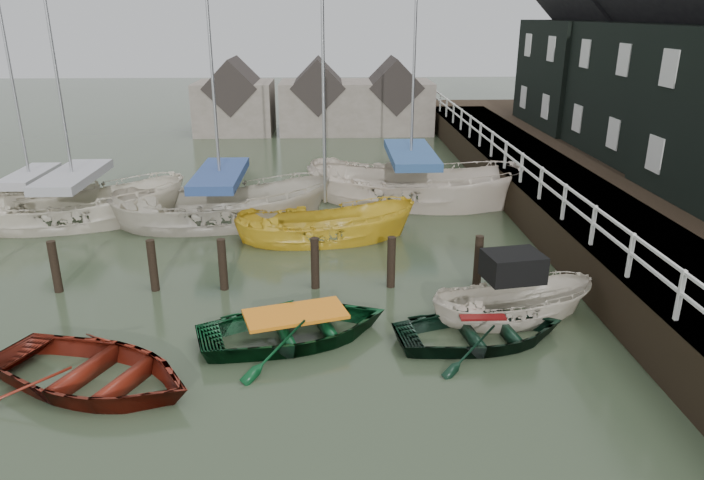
{
  "coord_description": "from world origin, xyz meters",
  "views": [
    {
      "loc": [
        1.61,
        -12.2,
        6.88
      ],
      "look_at": [
        2.16,
        2.82,
        1.4
      ],
      "focal_mm": 32.0,
      "sensor_mm": 36.0,
      "label": 1
    }
  ],
  "objects_px": {
    "motorboat": "(511,315)",
    "sailboat_c": "(326,238)",
    "rowboat_red": "(94,386)",
    "sailboat_a": "(80,221)",
    "sailboat_b": "(223,222)",
    "sailboat_d": "(410,201)",
    "sailboat_e": "(36,209)",
    "rowboat_green": "(296,339)",
    "rowboat_dkgreen": "(481,341)"
  },
  "relations": [
    {
      "from": "sailboat_d",
      "to": "sailboat_e",
      "type": "xyz_separation_m",
      "value": [
        -13.89,
        -0.53,
        0.01
      ]
    },
    {
      "from": "rowboat_red",
      "to": "sailboat_e",
      "type": "height_order",
      "value": "sailboat_e"
    },
    {
      "from": "motorboat",
      "to": "sailboat_c",
      "type": "xyz_separation_m",
      "value": [
        -4.42,
        5.78,
        -0.09
      ]
    },
    {
      "from": "rowboat_dkgreen",
      "to": "motorboat",
      "type": "relative_size",
      "value": 0.92
    },
    {
      "from": "rowboat_dkgreen",
      "to": "motorboat",
      "type": "distance_m",
      "value": 1.42
    },
    {
      "from": "rowboat_green",
      "to": "sailboat_a",
      "type": "height_order",
      "value": "sailboat_a"
    },
    {
      "from": "sailboat_d",
      "to": "sailboat_a",
      "type": "bearing_deg",
      "value": 118.32
    },
    {
      "from": "rowboat_red",
      "to": "sailboat_e",
      "type": "bearing_deg",
      "value": 51.06
    },
    {
      "from": "sailboat_a",
      "to": "sailboat_b",
      "type": "height_order",
      "value": "sailboat_b"
    },
    {
      "from": "rowboat_green",
      "to": "sailboat_b",
      "type": "xyz_separation_m",
      "value": [
        -2.91,
        8.29,
        0.06
      ]
    },
    {
      "from": "rowboat_red",
      "to": "sailboat_c",
      "type": "bearing_deg",
      "value": -5.21
    },
    {
      "from": "sailboat_a",
      "to": "sailboat_e",
      "type": "distance_m",
      "value": 2.64
    },
    {
      "from": "sailboat_a",
      "to": "sailboat_e",
      "type": "xyz_separation_m",
      "value": [
        -2.16,
        1.52,
        0.01
      ]
    },
    {
      "from": "rowboat_red",
      "to": "rowboat_dkgreen",
      "type": "xyz_separation_m",
      "value": [
        7.97,
        1.47,
        0.0
      ]
    },
    {
      "from": "rowboat_red",
      "to": "sailboat_b",
      "type": "bearing_deg",
      "value": 17.83
    },
    {
      "from": "sailboat_a",
      "to": "sailboat_d",
      "type": "bearing_deg",
      "value": -93.17
    },
    {
      "from": "rowboat_dkgreen",
      "to": "sailboat_c",
      "type": "xyz_separation_m",
      "value": [
        -3.46,
        6.83,
        0.02
      ]
    },
    {
      "from": "rowboat_dkgreen",
      "to": "motorboat",
      "type": "xyz_separation_m",
      "value": [
        0.95,
        1.05,
        0.11
      ]
    },
    {
      "from": "motorboat",
      "to": "sailboat_d",
      "type": "relative_size",
      "value": 0.32
    },
    {
      "from": "rowboat_red",
      "to": "sailboat_e",
      "type": "distance_m",
      "value": 13.26
    },
    {
      "from": "rowboat_green",
      "to": "rowboat_dkgreen",
      "type": "relative_size",
      "value": 1.11
    },
    {
      "from": "rowboat_dkgreen",
      "to": "sailboat_a",
      "type": "bearing_deg",
      "value": 45.47
    },
    {
      "from": "rowboat_red",
      "to": "rowboat_green",
      "type": "distance_m",
      "value": 4.22
    },
    {
      "from": "rowboat_red",
      "to": "sailboat_b",
      "type": "height_order",
      "value": "sailboat_b"
    },
    {
      "from": "sailboat_b",
      "to": "rowboat_red",
      "type": "bearing_deg",
      "value": 166.93
    },
    {
      "from": "rowboat_dkgreen",
      "to": "sailboat_a",
      "type": "distance_m",
      "value": 14.84
    },
    {
      "from": "rowboat_red",
      "to": "sailboat_d",
      "type": "bearing_deg",
      "value": -8.88
    },
    {
      "from": "sailboat_b",
      "to": "sailboat_e",
      "type": "xyz_separation_m",
      "value": [
        -7.13,
        1.73,
        0.01
      ]
    },
    {
      "from": "motorboat",
      "to": "sailboat_e",
      "type": "relative_size",
      "value": 0.44
    },
    {
      "from": "rowboat_dkgreen",
      "to": "rowboat_green",
      "type": "bearing_deg",
      "value": 78.17
    },
    {
      "from": "sailboat_c",
      "to": "rowboat_green",
      "type": "bearing_deg",
      "value": 168.26
    },
    {
      "from": "rowboat_red",
      "to": "motorboat",
      "type": "xyz_separation_m",
      "value": [
        8.92,
        2.52,
        0.11
      ]
    },
    {
      "from": "motorboat",
      "to": "sailboat_e",
      "type": "bearing_deg",
      "value": 48.94
    },
    {
      "from": "rowboat_dkgreen",
      "to": "sailboat_c",
      "type": "height_order",
      "value": "sailboat_c"
    },
    {
      "from": "rowboat_red",
      "to": "sailboat_b",
      "type": "xyz_separation_m",
      "value": [
        0.95,
        10.0,
        0.06
      ]
    },
    {
      "from": "sailboat_a",
      "to": "rowboat_green",
      "type": "bearing_deg",
      "value": -150.24
    },
    {
      "from": "rowboat_dkgreen",
      "to": "sailboat_d",
      "type": "relative_size",
      "value": 0.29
    },
    {
      "from": "sailboat_c",
      "to": "sailboat_d",
      "type": "relative_size",
      "value": 0.82
    },
    {
      "from": "motorboat",
      "to": "rowboat_red",
      "type": "bearing_deg",
      "value": 96.09
    },
    {
      "from": "rowboat_dkgreen",
      "to": "sailboat_b",
      "type": "distance_m",
      "value": 11.05
    },
    {
      "from": "rowboat_red",
      "to": "sailboat_b",
      "type": "distance_m",
      "value": 10.05
    },
    {
      "from": "motorboat",
      "to": "sailboat_c",
      "type": "distance_m",
      "value": 7.28
    },
    {
      "from": "rowboat_red",
      "to": "sailboat_d",
      "type": "height_order",
      "value": "sailboat_d"
    },
    {
      "from": "motorboat",
      "to": "sailboat_c",
      "type": "height_order",
      "value": "sailboat_c"
    },
    {
      "from": "rowboat_green",
      "to": "sailboat_e",
      "type": "distance_m",
      "value": 14.18
    },
    {
      "from": "rowboat_dkgreen",
      "to": "sailboat_d",
      "type": "height_order",
      "value": "sailboat_d"
    },
    {
      "from": "sailboat_d",
      "to": "sailboat_e",
      "type": "distance_m",
      "value": 13.9
    },
    {
      "from": "rowboat_green",
      "to": "sailboat_c",
      "type": "bearing_deg",
      "value": -22.13
    },
    {
      "from": "sailboat_a",
      "to": "sailboat_d",
      "type": "xyz_separation_m",
      "value": [
        11.73,
        2.05,
        -0.0
      ]
    },
    {
      "from": "sailboat_b",
      "to": "sailboat_c",
      "type": "xyz_separation_m",
      "value": [
        3.55,
        -1.7,
        -0.04
      ]
    }
  ]
}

